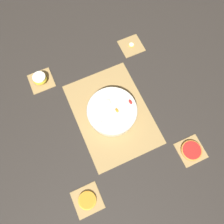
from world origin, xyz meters
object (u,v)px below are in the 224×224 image
at_px(apple_half, 40,79).
at_px(orange_slice_whole, 87,200).
at_px(grapefruit_slice, 192,150).
at_px(banana_coin_single, 131,45).
at_px(fruit_salad_bowl, 112,111).

distance_m(apple_half, orange_slice_whole, 0.67).
relative_size(orange_slice_whole, grapefruit_slice, 0.81).
height_order(orange_slice_whole, banana_coin_single, orange_slice_whole).
relative_size(fruit_salad_bowl, banana_coin_single, 7.73).
relative_size(fruit_salad_bowl, grapefruit_slice, 2.46).
bearing_deg(orange_slice_whole, apple_half, 0.00).
bearing_deg(banana_coin_single, fruit_salad_bowl, 140.66).
relative_size(orange_slice_whole, banana_coin_single, 2.56).
relative_size(apple_half, orange_slice_whole, 0.90).
bearing_deg(banana_coin_single, orange_slice_whole, 140.60).
relative_size(fruit_salad_bowl, orange_slice_whole, 3.02).
height_order(fruit_salad_bowl, orange_slice_whole, fruit_salad_bowl).
distance_m(apple_half, grapefruit_slice, 0.87).
bearing_deg(orange_slice_whole, grapefruit_slice, -90.00).
xyz_separation_m(fruit_salad_bowl, orange_slice_whole, (-0.34, 0.28, -0.03)).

